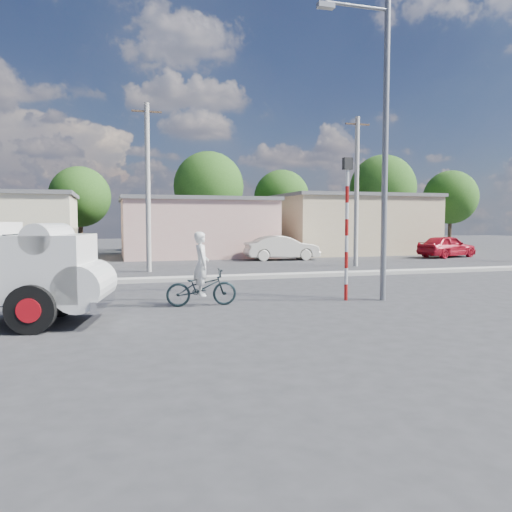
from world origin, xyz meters
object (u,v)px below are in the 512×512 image
object	(u,v)px
cyclist	(201,274)
car_cream	(282,248)
bicycle	(202,288)
traffic_pole	(347,216)
car_red	(447,246)
streetlight	(381,137)

from	to	relation	value
cyclist	car_cream	bearing A→B (deg)	-24.74
bicycle	traffic_pole	size ratio (longest dim) A/B	0.46
bicycle	car_cream	size ratio (longest dim) A/B	0.44
bicycle	car_red	xyz separation A→B (m)	(19.29, 14.53, 0.22)
cyclist	bicycle	bearing A→B (deg)	0.00
car_cream	car_red	size ratio (longest dim) A/B	1.05
car_red	streetlight	distance (m)	20.93
traffic_pole	streetlight	xyz separation A→B (m)	(0.94, -0.30, 2.37)
car_cream	cyclist	bearing A→B (deg)	155.41
bicycle	car_cream	bearing A→B (deg)	-24.74
bicycle	streetlight	bearing A→B (deg)	-93.56
cyclist	car_red	distance (m)	24.16
cyclist	car_red	bearing A→B (deg)	-50.87
bicycle	car_red	size ratio (longest dim) A/B	0.46
traffic_pole	streetlight	size ratio (longest dim) A/B	0.48
car_cream	streetlight	xyz separation A→B (m)	(-2.46, -16.03, 4.20)
cyclist	car_cream	distance (m)	17.37
cyclist	streetlight	xyz separation A→B (m)	(5.40, -0.54, 4.04)
cyclist	traffic_pole	distance (m)	4.77
car_cream	car_red	bearing A→B (deg)	-92.51
cyclist	streetlight	bearing A→B (deg)	-93.56
car_cream	traffic_pole	size ratio (longest dim) A/B	1.06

